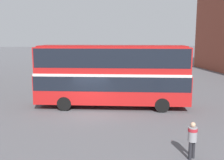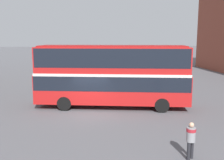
{
  "view_description": "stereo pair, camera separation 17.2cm",
  "coord_description": "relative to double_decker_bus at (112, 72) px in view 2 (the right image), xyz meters",
  "views": [
    {
      "loc": [
        -1.02,
        -17.98,
        5.38
      ],
      "look_at": [
        1.71,
        1.23,
        2.11
      ],
      "focal_mm": 42.0,
      "sensor_mm": 36.0,
      "label": 1
    },
    {
      "loc": [
        -0.85,
        -18.0,
        5.38
      ],
      "look_at": [
        1.71,
        1.23,
        2.11
      ],
      "focal_mm": 42.0,
      "sensor_mm": 36.0,
      "label": 2
    }
  ],
  "objects": [
    {
      "name": "double_decker_bus",
      "position": [
        0.0,
        0.0,
        0.0
      ],
      "size": [
        11.63,
        4.73,
        4.69
      ],
      "rotation": [
        0.0,
        0.0,
        -0.2
      ],
      "color": "red",
      "rests_on": "ground_plane"
    },
    {
      "name": "pedestrian_foreground",
      "position": [
        2.29,
        -8.92,
        -1.66
      ],
      "size": [
        0.58,
        0.58,
        1.69
      ],
      "rotation": [
        0.0,
        0.0,
        2.17
      ],
      "color": "#232328",
      "rests_on": "ground_plane"
    },
    {
      "name": "ground_plane",
      "position": [
        -1.72,
        -1.23,
        -2.69
      ],
      "size": [
        240.0,
        240.0,
        0.0
      ],
      "primitive_type": "plane",
      "color": "#5B5B60"
    },
    {
      "name": "parked_car_kerb_near",
      "position": [
        -2.64,
        13.33,
        -1.96
      ],
      "size": [
        4.31,
        2.76,
        1.44
      ],
      "rotation": [
        0.0,
        0.0,
        -0.25
      ],
      "color": "black",
      "rests_on": "ground_plane"
    }
  ]
}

